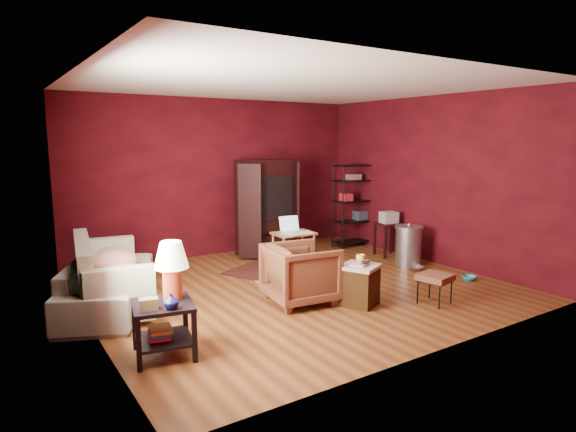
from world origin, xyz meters
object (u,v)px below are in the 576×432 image
at_px(hamper, 360,284).
at_px(tv_armoire, 266,205).
at_px(wire_shelving, 354,202).
at_px(laptop_desk, 293,236).
at_px(side_table, 167,288).
at_px(armchair, 301,271).
at_px(sofa, 108,275).

distance_m(hamper, tv_armoire, 3.14).
relative_size(hamper, wire_shelving, 0.37).
relative_size(laptop_desk, tv_armoire, 0.47).
relative_size(side_table, tv_armoire, 0.64).
distance_m(armchair, wire_shelving, 3.56).
relative_size(sofa, wire_shelving, 1.32).
relative_size(armchair, side_table, 0.76).
distance_m(sofa, tv_armoire, 3.43).
xyz_separation_m(armchair, side_table, (-1.93, -0.53, 0.25)).
xyz_separation_m(hamper, wire_shelving, (2.20, 2.70, 0.61)).
bearing_deg(tv_armoire, hamper, -106.61).
bearing_deg(armchair, side_table, 112.86).
bearing_deg(hamper, side_table, -179.25).
distance_m(sofa, side_table, 1.73).
height_order(sofa, laptop_desk, sofa).
bearing_deg(wire_shelving, side_table, -148.24).
bearing_deg(hamper, tv_armoire, 81.94).
relative_size(armchair, hamper, 1.40).
relative_size(sofa, laptop_desk, 2.60).
bearing_deg(hamper, wire_shelving, 50.81).
bearing_deg(hamper, laptop_desk, 79.96).
distance_m(side_table, laptop_desk, 3.55).
xyz_separation_m(sofa, tv_armoire, (3.11, 1.38, 0.48)).
xyz_separation_m(side_table, tv_armoire, (2.92, 3.08, 0.23)).
height_order(hamper, tv_armoire, tv_armoire).
distance_m(side_table, wire_shelving, 5.43).
bearing_deg(wire_shelving, hamper, -127.62).
bearing_deg(laptop_desk, side_table, -139.93).
distance_m(side_table, hamper, 2.52).
bearing_deg(wire_shelving, tv_armoire, 170.22).
height_order(side_table, wire_shelving, wire_shelving).
bearing_deg(sofa, side_table, -149.59).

